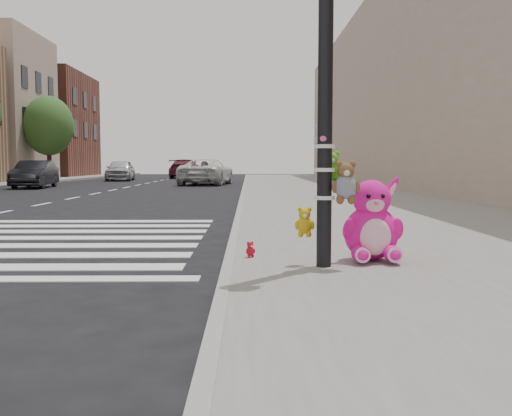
{
  "coord_description": "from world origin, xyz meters",
  "views": [
    {
      "loc": [
        1.79,
        -4.33,
        1.27
      ],
      "look_at": [
        1.87,
        2.15,
        0.75
      ],
      "focal_mm": 40.0,
      "sensor_mm": 36.0,
      "label": 1
    }
  ],
  "objects_px": {
    "signal_pole": "(328,113)",
    "red_teddy": "(250,249)",
    "pink_bunny": "(372,226)",
    "car_white_near": "(206,172)",
    "car_dark_far": "(35,174)"
  },
  "relations": [
    {
      "from": "signal_pole",
      "to": "red_teddy",
      "type": "relative_size",
      "value": 20.99
    },
    {
      "from": "signal_pole",
      "to": "red_teddy",
      "type": "bearing_deg",
      "value": 144.5
    },
    {
      "from": "pink_bunny",
      "to": "red_teddy",
      "type": "xyz_separation_m",
      "value": [
        -1.4,
        0.23,
        -0.31
      ]
    },
    {
      "from": "pink_bunny",
      "to": "car_white_near",
      "type": "distance_m",
      "value": 26.76
    },
    {
      "from": "car_dark_far",
      "to": "car_white_near",
      "type": "bearing_deg",
      "value": 20.35
    },
    {
      "from": "red_teddy",
      "to": "signal_pole",
      "type": "bearing_deg",
      "value": -67.49
    },
    {
      "from": "signal_pole",
      "to": "red_teddy",
      "type": "height_order",
      "value": "signal_pole"
    },
    {
      "from": "pink_bunny",
      "to": "car_dark_far",
      "type": "relative_size",
      "value": 0.23
    },
    {
      "from": "pink_bunny",
      "to": "red_teddy",
      "type": "distance_m",
      "value": 1.45
    },
    {
      "from": "pink_bunny",
      "to": "car_white_near",
      "type": "relative_size",
      "value": 0.19
    },
    {
      "from": "red_teddy",
      "to": "car_white_near",
      "type": "height_order",
      "value": "car_white_near"
    },
    {
      "from": "signal_pole",
      "to": "car_dark_far",
      "type": "xyz_separation_m",
      "value": [
        -11.63,
        22.69,
        -1.1
      ]
    },
    {
      "from": "signal_pole",
      "to": "car_white_near",
      "type": "xyz_separation_m",
      "value": [
        -3.3,
        26.85,
        -1.05
      ]
    },
    {
      "from": "signal_pole",
      "to": "car_dark_far",
      "type": "relative_size",
      "value": 0.95
    },
    {
      "from": "signal_pole",
      "to": "red_teddy",
      "type": "xyz_separation_m",
      "value": [
        -0.83,
        0.59,
        -1.56
      ]
    }
  ]
}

